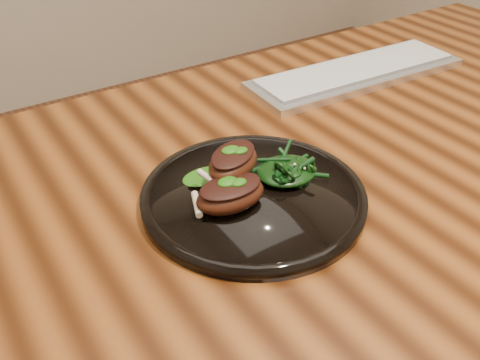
# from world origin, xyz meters

# --- Properties ---
(desk) EXTENTS (1.60, 0.80, 0.75)m
(desk) POSITION_xyz_m (0.00, 0.00, 0.67)
(desk) COLOR #331506
(desk) RESTS_ON ground
(plate) EXTENTS (0.31, 0.31, 0.02)m
(plate) POSITION_xyz_m (-0.22, -0.06, 0.76)
(plate) COLOR black
(plate) RESTS_ON desk
(lamb_chop_front) EXTENTS (0.10, 0.07, 0.04)m
(lamb_chop_front) POSITION_xyz_m (-0.26, -0.07, 0.79)
(lamb_chop_front) COLOR #411A0C
(lamb_chop_front) RESTS_ON plate
(lamb_chop_back) EXTENTS (0.11, 0.10, 0.04)m
(lamb_chop_back) POSITION_xyz_m (-0.23, -0.03, 0.81)
(lamb_chop_back) COLOR #411A0C
(lamb_chop_back) RESTS_ON plate
(herb_smear) EXTENTS (0.07, 0.04, 0.00)m
(herb_smear) POSITION_xyz_m (-0.26, 0.01, 0.77)
(herb_smear) COLOR #124C08
(herb_smear) RESTS_ON plate
(greens_heap) EXTENTS (0.09, 0.09, 0.03)m
(greens_heap) POSITION_xyz_m (-0.16, -0.05, 0.78)
(greens_heap) COLOR black
(greens_heap) RESTS_ON plate
(keyboard) EXTENTS (0.47, 0.16, 0.02)m
(keyboard) POSITION_xyz_m (0.20, 0.18, 0.76)
(keyboard) COLOR silver
(keyboard) RESTS_ON desk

